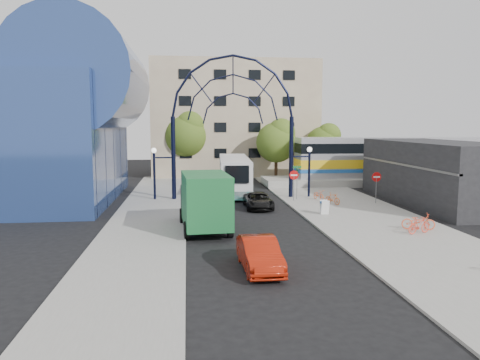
{
  "coord_description": "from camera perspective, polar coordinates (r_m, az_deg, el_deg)",
  "views": [
    {
      "loc": [
        -3.87,
        -25.24,
        6.39
      ],
      "look_at": [
        -0.33,
        6.0,
        2.61
      ],
      "focal_mm": 35.0,
      "sensor_mm": 36.0,
      "label": 1
    }
  ],
  "objects": [
    {
      "name": "bike_far_a",
      "position": [
        29.88,
        20.91,
        -4.72
      ],
      "size": [
        2.03,
        1.21,
        1.01
      ],
      "primitive_type": "imported",
      "rotation": [
        0.0,
        0.0,
        1.27
      ],
      "color": "#F35930",
      "rests_on": "sidewalk_east"
    },
    {
      "name": "train_platform",
      "position": [
        53.26,
        20.2,
        -0.02
      ],
      "size": [
        32.0,
        5.0,
        0.8
      ],
      "primitive_type": "cube",
      "color": "gray",
      "rests_on": "ground"
    },
    {
      "name": "tree_north_a",
      "position": [
        52.16,
        4.59,
        4.88
      ],
      "size": [
        4.48,
        4.48,
        7.0
      ],
      "color": "#382314",
      "rests_on": "ground"
    },
    {
      "name": "commercial_block_east",
      "position": [
        40.64,
        22.84,
        0.83
      ],
      "size": [
        6.0,
        16.0,
        5.0
      ],
      "primitive_type": "cube",
      "color": "black",
      "rests_on": "ground"
    },
    {
      "name": "train_car",
      "position": [
        53.04,
        20.31,
        2.66
      ],
      "size": [
        25.1,
        3.05,
        4.2
      ],
      "color": "#B7B7BC",
      "rests_on": "train_platform"
    },
    {
      "name": "stop_sign",
      "position": [
        38.48,
        6.59,
        0.25
      ],
      "size": [
        0.8,
        0.07,
        2.5
      ],
      "color": "slate",
      "rests_on": "sidewalk_east"
    },
    {
      "name": "green_truck",
      "position": [
        28.24,
        -4.39,
        -2.61
      ],
      "size": [
        3.07,
        7.11,
        3.51
      ],
      "rotation": [
        0.0,
        0.0,
        0.07
      ],
      "color": "black",
      "rests_on": "ground"
    },
    {
      "name": "sandwich_board",
      "position": [
        33.1,
        10.27,
        -3.07
      ],
      "size": [
        0.55,
        0.61,
        0.99
      ],
      "color": "white",
      "rests_on": "sidewalk_east"
    },
    {
      "name": "bike_near_a",
      "position": [
        39.32,
        9.57,
        -1.79
      ],
      "size": [
        0.92,
        1.7,
        0.85
      ],
      "primitive_type": "imported",
      "rotation": [
        0.0,
        0.0,
        0.23
      ],
      "color": "orange",
      "rests_on": "sidewalk_east"
    },
    {
      "name": "street_name_sign",
      "position": [
        39.14,
        6.97,
        0.56
      ],
      "size": [
        0.7,
        0.7,
        2.8
      ],
      "color": "slate",
      "rests_on": "sidewalk_east"
    },
    {
      "name": "ground",
      "position": [
        26.32,
        2.2,
        -7.19
      ],
      "size": [
        120.0,
        120.0,
        0.0
      ],
      "primitive_type": "plane",
      "color": "black",
      "rests_on": "ground"
    },
    {
      "name": "plaza_west",
      "position": [
        31.98,
        -11.1,
        -4.68
      ],
      "size": [
        5.0,
        50.0,
        0.12
      ],
      "primitive_type": "cube",
      "color": "gray",
      "rests_on": "ground"
    },
    {
      "name": "red_sedan",
      "position": [
        20.75,
        2.4,
        -9.0
      ],
      "size": [
        1.65,
        4.4,
        1.44
      ],
      "primitive_type": "imported",
      "rotation": [
        0.0,
        0.0,
        0.03
      ],
      "color": "#A11B09",
      "rests_on": "ground"
    },
    {
      "name": "bike_near_b",
      "position": [
        37.37,
        11.22,
        -2.23
      ],
      "size": [
        1.12,
        1.51,
        0.9
      ],
      "primitive_type": "imported",
      "rotation": [
        0.0,
        0.0,
        0.52
      ],
      "color": "#CC5E28",
      "rests_on": "sidewalk_east"
    },
    {
      "name": "sidewalk_east",
      "position": [
        32.18,
        15.37,
        -4.73
      ],
      "size": [
        8.0,
        56.0,
        0.12
      ],
      "primitive_type": "cube",
      "color": "gray",
      "rests_on": "ground"
    },
    {
      "name": "apartment_block",
      "position": [
        60.5,
        -0.91,
        7.44
      ],
      "size": [
        20.0,
        12.1,
        14.0
      ],
      "color": "tan",
      "rests_on": "ground"
    },
    {
      "name": "transit_hall",
      "position": [
        41.83,
        -22.5,
        6.77
      ],
      "size": [
        16.5,
        18.0,
        14.5
      ],
      "color": "navy",
      "rests_on": "ground"
    },
    {
      "name": "bike_far_b",
      "position": [
        28.81,
        20.99,
        -5.18
      ],
      "size": [
        1.68,
        0.96,
        0.97
      ],
      "primitive_type": "imported",
      "rotation": [
        0.0,
        0.0,
        1.9
      ],
      "color": "#F14530",
      "rests_on": "sidewalk_east"
    },
    {
      "name": "gateway_arch",
      "position": [
        39.49,
        -0.85,
        10.01
      ],
      "size": [
        13.64,
        0.44,
        12.1
      ],
      "color": "black",
      "rests_on": "ground"
    },
    {
      "name": "city_bus",
      "position": [
        43.63,
        -0.71,
        0.7
      ],
      "size": [
        3.38,
        12.03,
        3.27
      ],
      "rotation": [
        0.0,
        0.0,
        -0.06
      ],
      "color": "silver",
      "rests_on": "ground"
    },
    {
      "name": "black_suv",
      "position": [
        35.49,
        2.25,
        -2.52
      ],
      "size": [
        2.12,
        4.41,
        1.21
      ],
      "primitive_type": "imported",
      "rotation": [
        0.0,
        0.0,
        -0.03
      ],
      "color": "black",
      "rests_on": "ground"
    },
    {
      "name": "do_not_enter_sign",
      "position": [
        38.5,
        16.3,
        -0.0
      ],
      "size": [
        0.76,
        0.07,
        2.48
      ],
      "color": "slate",
      "rests_on": "sidewalk_east"
    },
    {
      "name": "tree_north_c",
      "position": [
        55.56,
        10.29,
        4.57
      ],
      "size": [
        4.16,
        4.16,
        6.5
      ],
      "color": "#382314",
      "rests_on": "ground"
    },
    {
      "name": "tree_north_b",
      "position": [
        55.17,
        -6.51,
        5.65
      ],
      "size": [
        5.12,
        5.12,
        8.0
      ],
      "color": "#382314",
      "rests_on": "ground"
    }
  ]
}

